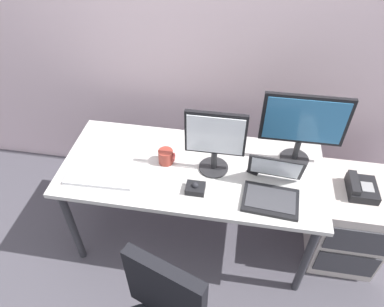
{
  "coord_description": "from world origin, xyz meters",
  "views": [
    {
      "loc": [
        0.25,
        -1.52,
        2.27
      ],
      "look_at": [
        0.0,
        0.0,
        0.84
      ],
      "focal_mm": 33.27,
      "sensor_mm": 36.0,
      "label": 1
    }
  ],
  "objects_px": {
    "file_cabinet": "(345,220)",
    "desk_phone": "(361,188)",
    "trackball_mouse": "(195,188)",
    "monitor_main": "(304,124)",
    "laptop": "(272,188)",
    "keyboard": "(100,178)",
    "cell_phone": "(256,166)",
    "monitor_side": "(215,139)",
    "coffee_mug": "(166,157)"
  },
  "relations": [
    {
      "from": "file_cabinet",
      "to": "trackball_mouse",
      "type": "bearing_deg",
      "value": -165.16
    },
    {
      "from": "monitor_side",
      "to": "cell_phone",
      "type": "distance_m",
      "value": 0.35
    },
    {
      "from": "monitor_main",
      "to": "monitor_side",
      "type": "xyz_separation_m",
      "value": [
        -0.49,
        -0.16,
        -0.04
      ]
    },
    {
      "from": "laptop",
      "to": "file_cabinet",
      "type": "bearing_deg",
      "value": 21.26
    },
    {
      "from": "laptop",
      "to": "coffee_mug",
      "type": "distance_m",
      "value": 0.67
    },
    {
      "from": "file_cabinet",
      "to": "cell_phone",
      "type": "xyz_separation_m",
      "value": [
        -0.65,
        -0.01,
        0.42
      ]
    },
    {
      "from": "keyboard",
      "to": "cell_phone",
      "type": "xyz_separation_m",
      "value": [
        0.91,
        0.26,
        -0.01
      ]
    },
    {
      "from": "file_cabinet",
      "to": "laptop",
      "type": "bearing_deg",
      "value": -158.74
    },
    {
      "from": "desk_phone",
      "to": "monitor_side",
      "type": "relative_size",
      "value": 0.48
    },
    {
      "from": "file_cabinet",
      "to": "coffee_mug",
      "type": "distance_m",
      "value": 1.29
    },
    {
      "from": "keyboard",
      "to": "trackball_mouse",
      "type": "height_order",
      "value": "trackball_mouse"
    },
    {
      "from": "keyboard",
      "to": "coffee_mug",
      "type": "height_order",
      "value": "coffee_mug"
    },
    {
      "from": "laptop",
      "to": "trackball_mouse",
      "type": "distance_m",
      "value": 0.43
    },
    {
      "from": "desk_phone",
      "to": "trackball_mouse",
      "type": "height_order",
      "value": "trackball_mouse"
    },
    {
      "from": "keyboard",
      "to": "laptop",
      "type": "distance_m",
      "value": 1.01
    },
    {
      "from": "desk_phone",
      "to": "coffee_mug",
      "type": "height_order",
      "value": "coffee_mug"
    },
    {
      "from": "file_cabinet",
      "to": "monitor_main",
      "type": "xyz_separation_m",
      "value": [
        -0.42,
        0.1,
        0.69
      ]
    },
    {
      "from": "coffee_mug",
      "to": "cell_phone",
      "type": "distance_m",
      "value": 0.56
    },
    {
      "from": "monitor_main",
      "to": "laptop",
      "type": "height_order",
      "value": "monitor_main"
    },
    {
      "from": "file_cabinet",
      "to": "laptop",
      "type": "height_order",
      "value": "laptop"
    },
    {
      "from": "keyboard",
      "to": "cell_phone",
      "type": "relative_size",
      "value": 2.92
    },
    {
      "from": "desk_phone",
      "to": "trackball_mouse",
      "type": "distance_m",
      "value": 1.02
    },
    {
      "from": "file_cabinet",
      "to": "monitor_side",
      "type": "bearing_deg",
      "value": -175.91
    },
    {
      "from": "trackball_mouse",
      "to": "cell_phone",
      "type": "xyz_separation_m",
      "value": [
        0.34,
        0.25,
        -0.02
      ]
    },
    {
      "from": "keyboard",
      "to": "monitor_main",
      "type": "bearing_deg",
      "value": 17.81
    },
    {
      "from": "monitor_main",
      "to": "monitor_side",
      "type": "distance_m",
      "value": 0.52
    },
    {
      "from": "file_cabinet",
      "to": "coffee_mug",
      "type": "relative_size",
      "value": 6.04
    },
    {
      "from": "trackball_mouse",
      "to": "coffee_mug",
      "type": "height_order",
      "value": "coffee_mug"
    },
    {
      "from": "monitor_side",
      "to": "trackball_mouse",
      "type": "relative_size",
      "value": 3.81
    },
    {
      "from": "file_cabinet",
      "to": "monitor_side",
      "type": "height_order",
      "value": "monitor_side"
    },
    {
      "from": "trackball_mouse",
      "to": "cell_phone",
      "type": "height_order",
      "value": "trackball_mouse"
    },
    {
      "from": "desk_phone",
      "to": "trackball_mouse",
      "type": "relative_size",
      "value": 1.82
    },
    {
      "from": "desk_phone",
      "to": "cell_phone",
      "type": "height_order",
      "value": "cell_phone"
    },
    {
      "from": "keyboard",
      "to": "file_cabinet",
      "type": "bearing_deg",
      "value": 9.81
    },
    {
      "from": "desk_phone",
      "to": "cell_phone",
      "type": "bearing_deg",
      "value": 179.35
    },
    {
      "from": "monitor_main",
      "to": "file_cabinet",
      "type": "bearing_deg",
      "value": -13.35
    },
    {
      "from": "file_cabinet",
      "to": "coffee_mug",
      "type": "bearing_deg",
      "value": -177.31
    },
    {
      "from": "file_cabinet",
      "to": "desk_phone",
      "type": "xyz_separation_m",
      "value": [
        -0.01,
        -0.02,
        0.34
      ]
    },
    {
      "from": "monitor_side",
      "to": "cell_phone",
      "type": "relative_size",
      "value": 2.95
    },
    {
      "from": "desk_phone",
      "to": "monitor_side",
      "type": "xyz_separation_m",
      "value": [
        -0.9,
        -0.05,
        0.3
      ]
    },
    {
      "from": "file_cabinet",
      "to": "laptop",
      "type": "distance_m",
      "value": 0.76
    },
    {
      "from": "file_cabinet",
      "to": "desk_phone",
      "type": "bearing_deg",
      "value": -116.78
    },
    {
      "from": "monitor_main",
      "to": "monitor_side",
      "type": "bearing_deg",
      "value": -161.66
    },
    {
      "from": "laptop",
      "to": "cell_phone",
      "type": "relative_size",
      "value": 2.34
    },
    {
      "from": "monitor_side",
      "to": "keyboard",
      "type": "bearing_deg",
      "value": -162.59
    },
    {
      "from": "cell_phone",
      "to": "monitor_side",
      "type": "bearing_deg",
      "value": -146.19
    },
    {
      "from": "monitor_side",
      "to": "trackball_mouse",
      "type": "xyz_separation_m",
      "value": [
        -0.08,
        -0.2,
        -0.21
      ]
    },
    {
      "from": "desk_phone",
      "to": "trackball_mouse",
      "type": "xyz_separation_m",
      "value": [
        -0.98,
        -0.25,
        0.09
      ]
    },
    {
      "from": "keyboard",
      "to": "trackball_mouse",
      "type": "bearing_deg",
      "value": 0.83
    },
    {
      "from": "monitor_side",
      "to": "trackball_mouse",
      "type": "distance_m",
      "value": 0.3
    }
  ]
}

